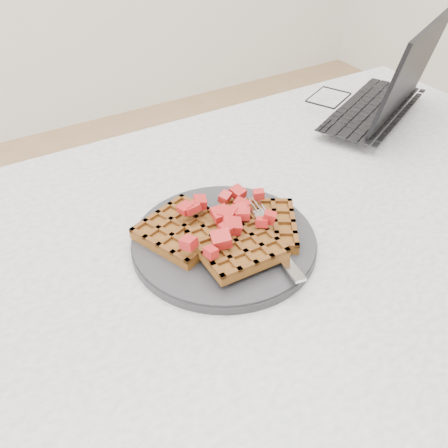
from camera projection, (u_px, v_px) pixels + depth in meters
name	position (u px, v px, depth m)	size (l,w,h in m)	color
table	(284.00, 278.00, 0.83)	(1.20, 0.80, 0.75)	silver
plate	(224.00, 241.00, 0.72)	(0.27, 0.27, 0.02)	#242427
waffles	(226.00, 232.00, 0.70)	(0.24, 0.20, 0.03)	brown
strawberry_pile	(224.00, 216.00, 0.69)	(0.15, 0.15, 0.02)	#8C0407
fork	(269.00, 238.00, 0.70)	(0.02, 0.18, 0.02)	silver
laptop	(364.00, 100.00, 1.03)	(0.36, 0.33, 0.21)	black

